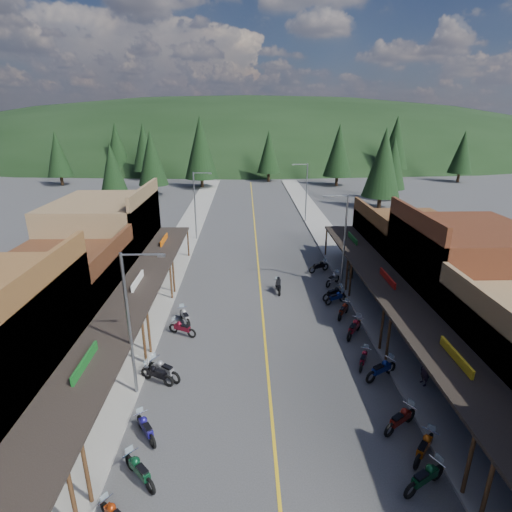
{
  "coord_description": "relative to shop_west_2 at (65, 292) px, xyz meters",
  "views": [
    {
      "loc": [
        -1.21,
        -23.83,
        14.1
      ],
      "look_at": [
        -0.37,
        7.49,
        3.0
      ],
      "focal_mm": 28.0,
      "sensor_mm": 36.0,
      "label": 1
    }
  ],
  "objects": [
    {
      "name": "streetlight_0",
      "position": [
        6.8,
        -7.7,
        1.93
      ],
      "size": [
        2.16,
        0.18,
        8.0
      ],
      "color": "gray",
      "rests_on": "ground"
    },
    {
      "name": "pine_11",
      "position": [
        33.75,
        36.3,
        4.65
      ],
      "size": [
        5.82,
        5.82,
        12.4
      ],
      "color": "black",
      "rests_on": "ground"
    },
    {
      "name": "pine_5",
      "position": [
        47.75,
        70.3,
        5.46
      ],
      "size": [
        6.72,
        6.72,
        14.0
      ],
      "color": "black",
      "rests_on": "ground"
    },
    {
      "name": "streetlight_2",
      "position": [
        20.71,
        6.3,
        1.93
      ],
      "size": [
        2.16,
        0.18,
        8.0
      ],
      "color": "gray",
      "rests_on": "ground"
    },
    {
      "name": "pedestrian_east_a",
      "position": [
        22.22,
        -7.5,
        -1.49
      ],
      "size": [
        0.54,
        0.72,
        1.79
      ],
      "primitive_type": "imported",
      "rotation": [
        0.0,
        0.0,
        -1.39
      ],
      "color": "black",
      "rests_on": "sidewalk_east"
    },
    {
      "name": "bike_east_7",
      "position": [
        19.77,
        -2.08,
        -1.87
      ],
      "size": [
        1.95,
        2.34,
        1.32
      ],
      "primitive_type": null,
      "rotation": [
        0.0,
        0.0,
        -0.61
      ],
      "color": "maroon",
      "rests_on": "ground"
    },
    {
      "name": "pine_2",
      "position": [
        3.75,
        56.3,
        5.46
      ],
      "size": [
        6.72,
        6.72,
        14.0
      ],
      "color": "black",
      "rests_on": "ground"
    },
    {
      "name": "pine_4",
      "position": [
        31.75,
        58.3,
        4.7
      ],
      "size": [
        5.88,
        5.88,
        12.5
      ],
      "color": "black",
      "rests_on": "ground"
    },
    {
      "name": "shop_west_2",
      "position": [
        0.0,
        0.0,
        0.0
      ],
      "size": [
        10.9,
        9.0,
        6.2
      ],
      "color": "#3F2111",
      "rests_on": "ground"
    },
    {
      "name": "ridge_hill",
      "position": [
        13.75,
        133.3,
        -2.53
      ],
      "size": [
        310.0,
        140.0,
        60.0
      ],
      "primitive_type": "ellipsoid",
      "color": "black",
      "rests_on": "ground"
    },
    {
      "name": "pedestrian_east_b",
      "position": [
        21.84,
        7.49,
        -1.54
      ],
      "size": [
        0.94,
        0.87,
        1.68
      ],
      "primitive_type": "imported",
      "rotation": [
        0.0,
        0.0,
        3.79
      ],
      "color": "#4D3F30",
      "rests_on": "sidewalk_east"
    },
    {
      "name": "shop_west_3",
      "position": [
        -0.03,
        9.6,
        0.99
      ],
      "size": [
        10.9,
        10.2,
        8.2
      ],
      "color": "brown",
      "rests_on": "ground"
    },
    {
      "name": "bike_west_7",
      "position": [
        8.21,
        -1.72,
        -1.94
      ],
      "size": [
        2.17,
        1.57,
        1.19
      ],
      "primitive_type": null,
      "rotation": [
        0.0,
        0.0,
        1.1
      ],
      "color": "maroon",
      "rests_on": "ground"
    },
    {
      "name": "bike_east_2",
      "position": [
        19.54,
        -13.79,
        -1.89
      ],
      "size": [
        2.32,
        1.75,
        1.28
      ],
      "primitive_type": null,
      "rotation": [
        0.0,
        0.0,
        -1.06
      ],
      "color": "#0C3C1D",
      "rests_on": "ground"
    },
    {
      "name": "bike_west_4",
      "position": [
        7.88,
        -10.78,
        -1.94
      ],
      "size": [
        1.73,
        2.09,
        1.18
      ],
      "primitive_type": null,
      "rotation": [
        0.0,
        0.0,
        0.6
      ],
      "color": "navy",
      "rests_on": "ground"
    },
    {
      "name": "pine_0",
      "position": [
        -26.25,
        60.3,
        3.95
      ],
      "size": [
        5.04,
        5.04,
        11.0
      ],
      "color": "black",
      "rests_on": "ground"
    },
    {
      "name": "pine_7",
      "position": [
        -18.25,
        74.3,
        4.7
      ],
      "size": [
        5.88,
        5.88,
        12.5
      ],
      "color": "black",
      "rests_on": "ground"
    },
    {
      "name": "sidewalk_east",
      "position": [
        22.45,
        18.3,
        -2.46
      ],
      "size": [
        3.4,
        94.0,
        0.15
      ],
      "primitive_type": "cube",
      "color": "gray",
      "rests_on": "ground"
    },
    {
      "name": "streetlight_1",
      "position": [
        6.8,
        20.3,
        1.93
      ],
      "size": [
        2.16,
        0.18,
        8.0
      ],
      "color": "gray",
      "rests_on": "ground"
    },
    {
      "name": "bike_east_4",
      "position": [
        19.76,
        -10.58,
        -1.9
      ],
      "size": [
        2.25,
        1.87,
        1.27
      ],
      "primitive_type": null,
      "rotation": [
        0.0,
        0.0,
        -0.97
      ],
      "color": "maroon",
      "rests_on": "ground"
    },
    {
      "name": "bike_west_5",
      "position": [
        7.55,
        -6.77,
        -1.92
      ],
      "size": [
        2.24,
        1.63,
        1.23
      ],
      "primitive_type": null,
      "rotation": [
        0.0,
        0.0,
        1.09
      ],
      "color": "black",
      "rests_on": "ground"
    },
    {
      "name": "pine_9",
      "position": [
        37.75,
        43.3,
        3.85
      ],
      "size": [
        4.93,
        4.93,
        10.8
      ],
      "color": "black",
      "rests_on": "ground"
    },
    {
      "name": "streetlight_3",
      "position": [
        20.71,
        28.3,
        1.93
      ],
      "size": [
        2.16,
        0.18,
        8.0
      ],
      "color": "gray",
      "rests_on": "ground"
    },
    {
      "name": "ground",
      "position": [
        13.75,
        -1.7,
        -2.53
      ],
      "size": [
        220.0,
        220.0,
        0.0
      ],
      "primitive_type": "plane",
      "color": "#38383A",
      "rests_on": "ground"
    },
    {
      "name": "pine_6",
      "position": [
        59.75,
        62.3,
        3.95
      ],
      "size": [
        5.04,
        5.04,
        11.0
      ],
      "color": "black",
      "rests_on": "ground"
    },
    {
      "name": "shop_east_2",
      "position": [
        27.54,
        0.0,
        0.99
      ],
      "size": [
        10.9,
        9.0,
        8.2
      ],
      "color": "#562B19",
      "rests_on": "ground"
    },
    {
      "name": "shop_east_3",
      "position": [
        27.51,
        9.6,
        -0.0
      ],
      "size": [
        10.9,
        10.2,
        6.2
      ],
      "color": "#4C2D16",
      "rests_on": "ground"
    },
    {
      "name": "pine_3",
      "position": [
        17.75,
        64.3,
        3.95
      ],
      "size": [
        5.04,
        5.04,
        11.0
      ],
      "color": "black",
      "rests_on": "ground"
    },
    {
      "name": "pine_8",
      "position": [
        -8.25,
        38.3,
        3.44
      ],
      "size": [
        4.48,
        4.48,
        10.0
      ],
      "color": "black",
      "rests_on": "ground"
    },
    {
      "name": "bike_west_3",
      "position": [
        8.17,
        -13.13,
        -1.91
      ],
      "size": [
        2.03,
        2.08,
        1.25
      ],
      "primitive_type": null,
      "rotation": [
        0.0,
        0.0,
        0.76
      ],
      "color": "#0C4023",
      "rests_on": "ground"
    },
    {
      "name": "bike_east_6",
      "position": [
        19.46,
        -5.5,
        -1.99
      ],
      "size": [
        1.41,
        1.97,
        1.08
      ],
      "primitive_type": null,
      "rotation": [
        0.0,
        0.0,
        -0.46
      ],
      "color": "maroon",
      "rests_on": "ground"
    },
    {
      "name": "rider_on_bike",
      "position": [
        15.22,
        5.01,
        -1.93
      ],
      "size": [
        0.81,
        2.03,
        1.51
      ],
      "rotation": [
        0.0,
        0.0,
        0.08
      ],
      "color": "black",
      "rests_on": "ground"
    },
    {
      "name": "pine_1",
      "position": [
        -10.25,
        68.3,
        4.7
      ],
      "size": [
        5.88,
        5.88,
        12.5
      ],
      "color": "black",
      "rests_on": "ground"
    },
    {
      "name": "bike_east_8",
      "position": [
        19.69,
        0.62,
        -1.93
      ],
      "size": [
        1.71,
        2.16,
        1.2
      ],
      "primitive_type": null,
      "rotation": [
        0.0,
        0.0,
        -0.56
      ],
      "color": "maroon",
      "rests_on": "ground"
    },
    {
      "name": "pine_10",
      "position": [
        -4.25,
        48.3,
        4.25
      ],
      "size": [
        5.38,
        5.38,
        11.6
      ],
      "color": "black",
      "rests_on": "ground"
    },
    {
      "name": "bike_east_10",
      "position": [
        19.6,
        3.54,
        -1.92
      ],
      "size": [
        2.25,
        1.64,
        1.23
      ],
      "primitive_type": null,
      "rotation": [
        0.0,
        0.0,
        -1.09
      ],
      "color": "black",
      "rests_on": "ground"
    },
    {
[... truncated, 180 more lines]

